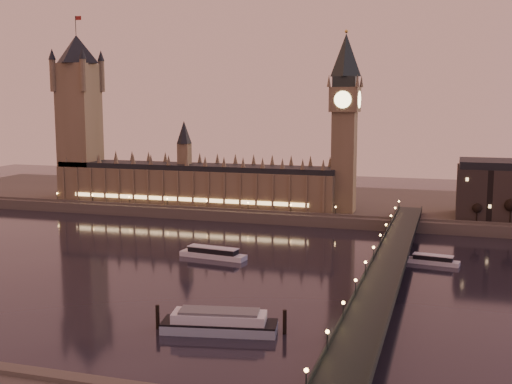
# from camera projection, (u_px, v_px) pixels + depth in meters

# --- Properties ---
(ground) EXTENTS (700.00, 700.00, 0.00)m
(ground) POSITION_uv_depth(u_px,v_px,m) (172.00, 265.00, 277.07)
(ground) COLOR black
(ground) RESTS_ON ground
(far_embankment) EXTENTS (560.00, 130.00, 6.00)m
(far_embankment) POSITION_uv_depth(u_px,v_px,m) (318.00, 203.00, 424.03)
(far_embankment) COLOR #423D35
(far_embankment) RESTS_ON ground
(palace_of_westminster) EXTENTS (180.00, 26.62, 52.00)m
(palace_of_westminster) POSITION_uv_depth(u_px,v_px,m) (194.00, 179.00, 400.10)
(palace_of_westminster) COLOR brown
(palace_of_westminster) RESTS_ON ground
(victoria_tower) EXTENTS (31.68, 31.68, 118.00)m
(victoria_tower) POSITION_uv_depth(u_px,v_px,m) (79.00, 108.00, 417.03)
(victoria_tower) COLOR brown
(victoria_tower) RESTS_ON ground
(big_ben) EXTENTS (17.68, 17.68, 104.00)m
(big_ben) POSITION_uv_depth(u_px,v_px,m) (345.00, 112.00, 366.71)
(big_ben) COLOR brown
(big_ben) RESTS_ON ground
(westminster_bridge) EXTENTS (13.20, 260.00, 15.30)m
(westminster_bridge) POSITION_uv_depth(u_px,v_px,m) (388.00, 269.00, 249.65)
(westminster_bridge) COLOR black
(westminster_bridge) RESTS_ON ground
(bare_tree_0) EXTENTS (5.70, 5.70, 11.58)m
(bare_tree_0) POSITION_uv_depth(u_px,v_px,m) (479.00, 207.00, 340.79)
(bare_tree_0) COLOR black
(bare_tree_0) RESTS_ON ground
(bare_tree_1) EXTENTS (5.70, 5.70, 11.58)m
(bare_tree_1) POSITION_uv_depth(u_px,v_px,m) (510.00, 208.00, 336.20)
(bare_tree_1) COLOR black
(bare_tree_1) RESTS_ON ground
(cruise_boat_a) EXTENTS (31.95, 10.74, 5.01)m
(cruise_boat_a) POSITION_uv_depth(u_px,v_px,m) (213.00, 253.00, 289.70)
(cruise_boat_a) COLOR silver
(cruise_boat_a) RESTS_ON ground
(cruise_boat_b) EXTENTS (22.95, 8.57, 4.13)m
(cruise_boat_b) POSITION_uv_depth(u_px,v_px,m) (433.00, 260.00, 278.91)
(cruise_boat_b) COLOR silver
(cruise_boat_b) RESTS_ON ground
(moored_barge) EXTENTS (40.35, 16.18, 7.52)m
(moored_barge) POSITION_uv_depth(u_px,v_px,m) (219.00, 322.00, 196.90)
(moored_barge) COLOR #8DA2B4
(moored_barge) RESTS_ON ground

